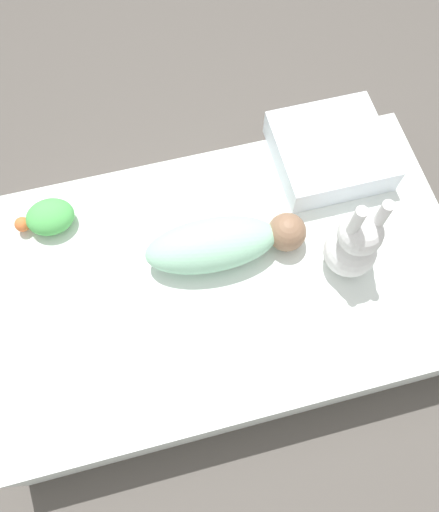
{
  "coord_description": "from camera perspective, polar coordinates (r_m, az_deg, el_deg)",
  "views": [
    {
      "loc": [
        0.16,
        0.54,
        1.63
      ],
      "look_at": [
        0.02,
        -0.03,
        0.27
      ],
      "focal_mm": 35.0,
      "sensor_mm": 36.0,
      "label": 1
    }
  ],
  "objects": [
    {
      "name": "turtle_plush",
      "position": [
        1.64,
        -18.96,
        4.2
      ],
      "size": [
        0.19,
        0.12,
        0.08
      ],
      "color": "#51B756",
      "rests_on": "bed_mattress"
    },
    {
      "name": "bed_mattress",
      "position": [
        1.62,
        0.84,
        -3.16
      ],
      "size": [
        1.44,
        0.87,
        0.22
      ],
      "color": "white",
      "rests_on": "ground_plane"
    },
    {
      "name": "pillow",
      "position": [
        1.7,
        12.52,
        11.61
      ],
      "size": [
        0.35,
        0.34,
        0.1
      ],
      "color": "white",
      "rests_on": "bed_mattress"
    },
    {
      "name": "bunny_plush",
      "position": [
        1.47,
        15.12,
        1.3
      ],
      "size": [
        0.16,
        0.16,
        0.34
      ],
      "color": "white",
      "rests_on": "bed_mattress"
    },
    {
      "name": "ground_plane",
      "position": [
        1.73,
        0.79,
        -4.42
      ],
      "size": [
        12.0,
        12.0,
        0.0
      ],
      "primitive_type": "plane",
      "color": "#514C47"
    },
    {
      "name": "swaddled_baby",
      "position": [
        1.48,
        0.46,
        1.5
      ],
      "size": [
        0.49,
        0.19,
        0.13
      ],
      "rotation": [
        0.0,
        0.0,
        3.09
      ],
      "color": "#99D6B2",
      "rests_on": "bed_mattress"
    }
  ]
}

